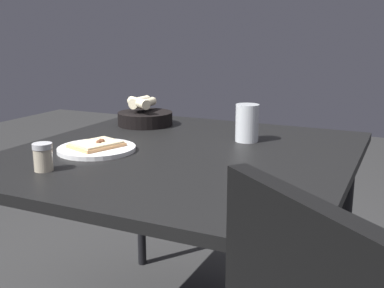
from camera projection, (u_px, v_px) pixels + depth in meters
The scene contains 5 objects.
dining_table at pixel (182, 168), 1.51m from camera, with size 1.05×1.10×0.74m.
pizza_plate at pixel (97, 148), 1.49m from camera, with size 0.25×0.25×0.04m.
bread_basket at pixel (145, 116), 1.90m from camera, with size 0.22×0.22×0.11m.
beer_glass at pixel (247, 125), 1.61m from camera, with size 0.08×0.08×0.13m.
pepper_shaker at pixel (43, 158), 1.28m from camera, with size 0.05×0.05×0.08m.
Camera 1 is at (0.65, -1.30, 1.11)m, focal length 43.65 mm.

